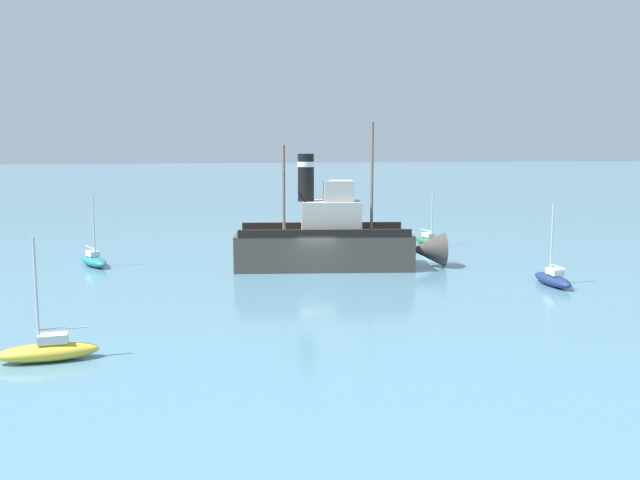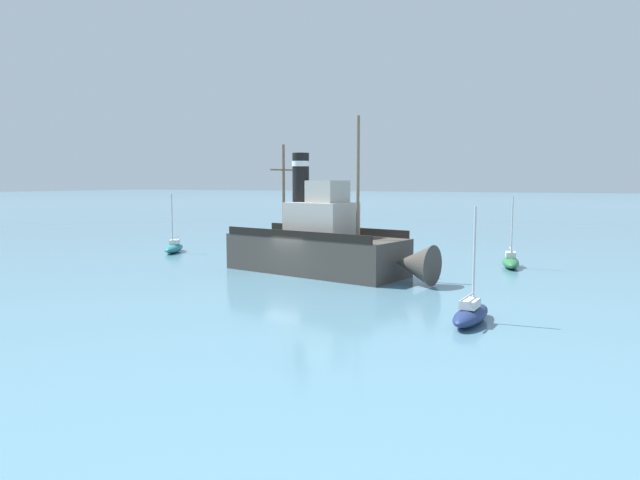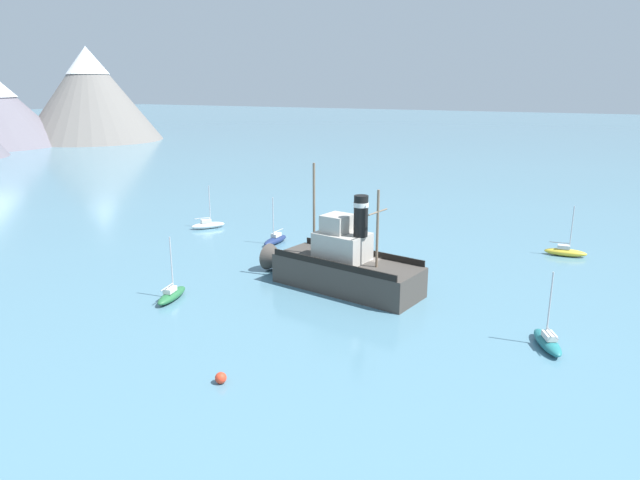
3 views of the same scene
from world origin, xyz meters
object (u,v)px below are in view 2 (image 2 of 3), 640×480
at_px(sailboat_green, 511,261).
at_px(sailboat_navy, 471,313).
at_px(sailboat_teal, 174,247).
at_px(mooring_buoy, 402,243).
at_px(old_tugboat, 323,245).

distance_m(sailboat_green, sailboat_navy, 17.16).
height_order(sailboat_teal, mooring_buoy, sailboat_teal).
bearing_deg(old_tugboat, mooring_buoy, -179.25).
distance_m(sailboat_teal, mooring_buoy, 20.23).
relative_size(old_tugboat, sailboat_navy, 3.02).
height_order(old_tugboat, mooring_buoy, old_tugboat).
bearing_deg(mooring_buoy, sailboat_green, 50.92).
height_order(sailboat_green, sailboat_navy, same).
bearing_deg(sailboat_navy, mooring_buoy, -155.90).
xyz_separation_m(sailboat_teal, sailboat_navy, (13.30, 27.42, 0.00)).
relative_size(sailboat_teal, sailboat_green, 1.00).
distance_m(old_tugboat, sailboat_green, 13.38).
bearing_deg(old_tugboat, sailboat_navy, 51.57).
xyz_separation_m(sailboat_green, mooring_buoy, (-8.73, -10.75, -0.10)).
bearing_deg(sailboat_teal, mooring_buoy, 128.42).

